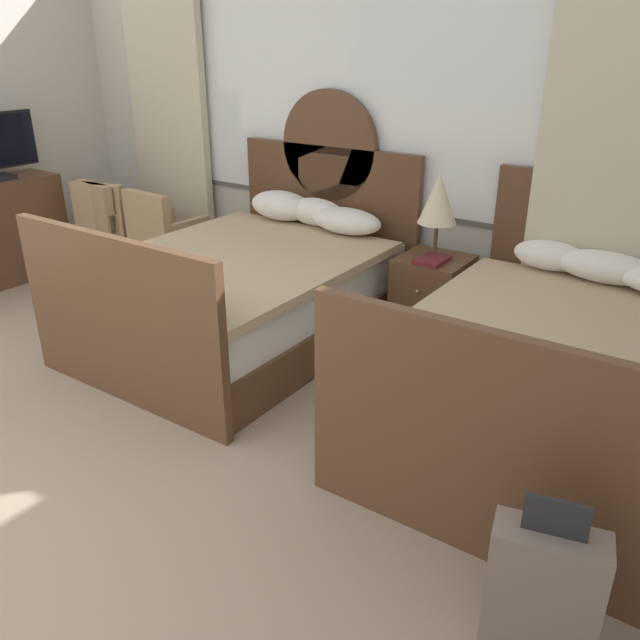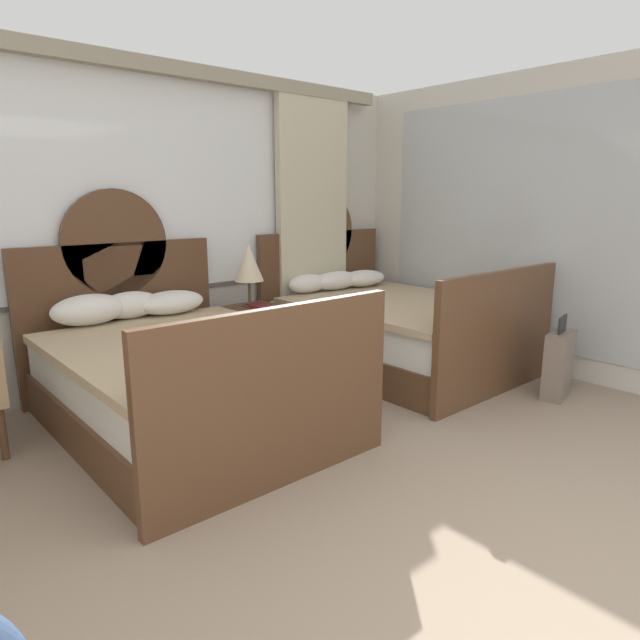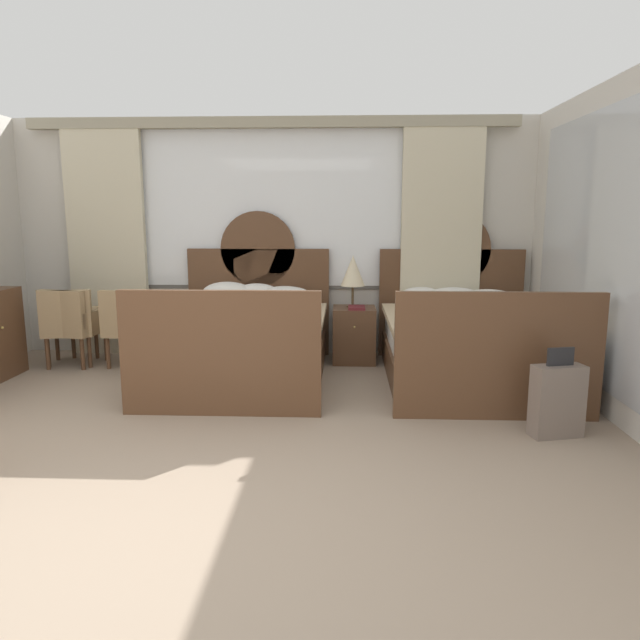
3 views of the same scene
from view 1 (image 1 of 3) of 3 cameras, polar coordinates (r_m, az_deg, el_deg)
name	(u,v)px [view 1 (image 1 of 3)]	position (r m, az deg, el deg)	size (l,w,h in m)	color
wall_back_window	(352,121)	(5.16, 2.87, 17.20)	(5.91, 0.22, 2.70)	beige
bed_near_window	(249,287)	(4.65, -6.29, 2.93)	(1.63, 2.22, 1.66)	brown
bed_near_mirror	(563,371)	(3.71, 20.69, -4.26)	(1.63, 2.22, 1.66)	brown
nightstand_between_beds	(432,299)	(4.67, 9.85, 1.88)	(0.47, 0.49, 0.61)	brown
table_lamp_on_nightstand	(438,200)	(4.49, 10.43, 10.39)	(0.27, 0.27, 0.57)	brown
book_on_nightstand	(432,260)	(4.47, 9.89, 5.26)	(0.18, 0.26, 0.03)	maroon
armchair_by_window_left	(164,232)	(5.75, -13.66, 7.59)	(0.55, 0.55, 0.84)	tan
armchair_by_window_centre	(114,221)	(6.24, -17.74, 8.38)	(0.62, 0.62, 0.84)	tan
armchair_by_window_right	(112,220)	(6.26, -17.89, 8.41)	(0.63, 0.63, 0.84)	tan
suitcase_on_floor	(542,594)	(2.51, 19.05, -21.94)	(0.40, 0.24, 0.67)	#75665B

